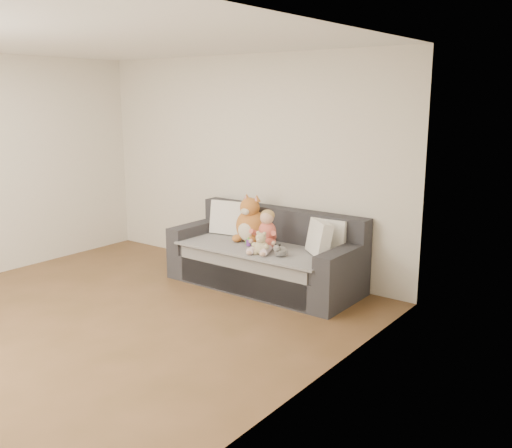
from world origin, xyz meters
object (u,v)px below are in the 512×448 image
(plush_cat, at_px, (251,223))
(sippy_cup, at_px, (249,241))
(toddler, at_px, (266,233))
(teddy_bear, at_px, (261,245))
(sofa, at_px, (266,259))

(plush_cat, height_order, sippy_cup, plush_cat)
(toddler, xyz_separation_m, teddy_bear, (0.07, -0.19, -0.08))
(toddler, relative_size, teddy_bear, 1.79)
(toddler, height_order, teddy_bear, toddler)
(teddy_bear, distance_m, sippy_cup, 0.37)
(sofa, distance_m, sippy_cup, 0.30)
(teddy_bear, bearing_deg, plush_cat, 131.82)
(toddler, height_order, sippy_cup, toddler)
(toddler, bearing_deg, sippy_cup, 163.44)
(sofa, height_order, teddy_bear, sofa)
(sofa, bearing_deg, plush_cat, 170.28)
(toddler, relative_size, sippy_cup, 4.53)
(sofa, height_order, plush_cat, plush_cat)
(toddler, xyz_separation_m, plush_cat, (-0.37, 0.21, 0.02))
(sofa, bearing_deg, toddler, -54.61)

